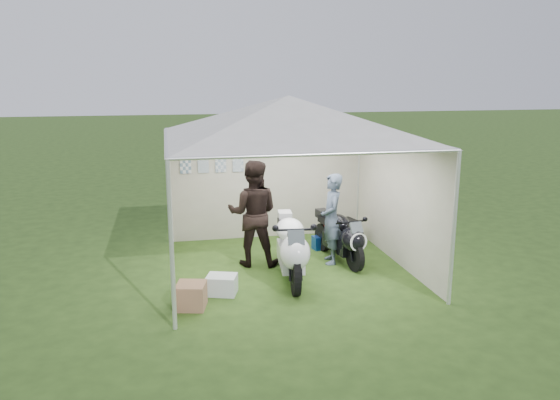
{
  "coord_description": "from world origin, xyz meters",
  "views": [
    {
      "loc": [
        -2.01,
        -8.89,
        3.32
      ],
      "look_at": [
        -0.07,
        0.35,
        1.16
      ],
      "focal_mm": 35.0,
      "sensor_mm": 36.0,
      "label": 1
    }
  ],
  "objects_px": {
    "motorcycle_white": "(291,247)",
    "motorcycle_black": "(341,236)",
    "person_blue_jacket": "(332,219)",
    "equipment_box": "(343,232)",
    "person_dark_jacket": "(253,213)",
    "crate_0": "(222,285)",
    "crate_1": "(191,296)",
    "paddock_stand": "(322,242)",
    "canopy_tent": "(288,121)"
  },
  "relations": [
    {
      "from": "motorcycle_white",
      "to": "crate_1",
      "type": "distance_m",
      "value": 1.88
    },
    {
      "from": "person_dark_jacket",
      "to": "equipment_box",
      "type": "height_order",
      "value": "person_dark_jacket"
    },
    {
      "from": "motorcycle_black",
      "to": "paddock_stand",
      "type": "bearing_deg",
      "value": 90.0
    },
    {
      "from": "person_blue_jacket",
      "to": "equipment_box",
      "type": "relative_size",
      "value": 3.29
    },
    {
      "from": "motorcycle_white",
      "to": "equipment_box",
      "type": "xyz_separation_m",
      "value": [
        1.48,
        1.75,
        -0.33
      ]
    },
    {
      "from": "crate_0",
      "to": "person_blue_jacket",
      "type": "bearing_deg",
      "value": 27.02
    },
    {
      "from": "canopy_tent",
      "to": "crate_1",
      "type": "xyz_separation_m",
      "value": [
        -1.75,
        -1.38,
        -2.39
      ]
    },
    {
      "from": "motorcycle_white",
      "to": "person_dark_jacket",
      "type": "relative_size",
      "value": 1.12
    },
    {
      "from": "motorcycle_black",
      "to": "crate_1",
      "type": "height_order",
      "value": "motorcycle_black"
    },
    {
      "from": "paddock_stand",
      "to": "person_blue_jacket",
      "type": "height_order",
      "value": "person_blue_jacket"
    },
    {
      "from": "crate_1",
      "to": "paddock_stand",
      "type": "bearing_deg",
      "value": 40.97
    },
    {
      "from": "canopy_tent",
      "to": "equipment_box",
      "type": "bearing_deg",
      "value": 39.23
    },
    {
      "from": "motorcycle_white",
      "to": "crate_0",
      "type": "xyz_separation_m",
      "value": [
        -1.18,
        -0.35,
        -0.43
      ]
    },
    {
      "from": "motorcycle_white",
      "to": "motorcycle_black",
      "type": "xyz_separation_m",
      "value": [
        1.1,
        0.71,
        -0.09
      ]
    },
    {
      "from": "motorcycle_white",
      "to": "person_blue_jacket",
      "type": "height_order",
      "value": "person_blue_jacket"
    },
    {
      "from": "motorcycle_black",
      "to": "person_dark_jacket",
      "type": "bearing_deg",
      "value": 163.56
    },
    {
      "from": "canopy_tent",
      "to": "crate_1",
      "type": "height_order",
      "value": "canopy_tent"
    },
    {
      "from": "motorcycle_black",
      "to": "crate_1",
      "type": "xyz_separation_m",
      "value": [
        -2.77,
        -1.48,
        -0.31
      ]
    },
    {
      "from": "canopy_tent",
      "to": "person_blue_jacket",
      "type": "xyz_separation_m",
      "value": [
        0.83,
        0.11,
        -1.76
      ]
    },
    {
      "from": "motorcycle_black",
      "to": "equipment_box",
      "type": "xyz_separation_m",
      "value": [
        0.38,
        1.04,
        -0.24
      ]
    },
    {
      "from": "motorcycle_black",
      "to": "equipment_box",
      "type": "height_order",
      "value": "motorcycle_black"
    },
    {
      "from": "person_blue_jacket",
      "to": "crate_0",
      "type": "distance_m",
      "value": 2.44
    },
    {
      "from": "motorcycle_white",
      "to": "crate_1",
      "type": "height_order",
      "value": "motorcycle_white"
    },
    {
      "from": "equipment_box",
      "to": "crate_0",
      "type": "relative_size",
      "value": 1.1
    },
    {
      "from": "paddock_stand",
      "to": "equipment_box",
      "type": "xyz_separation_m",
      "value": [
        0.51,
        0.23,
        0.12
      ]
    },
    {
      "from": "person_dark_jacket",
      "to": "person_blue_jacket",
      "type": "bearing_deg",
      "value": -172.62
    },
    {
      "from": "motorcycle_white",
      "to": "person_dark_jacket",
      "type": "xyz_separation_m",
      "value": [
        -0.48,
        0.91,
        0.36
      ]
    },
    {
      "from": "paddock_stand",
      "to": "crate_1",
      "type": "height_order",
      "value": "crate_1"
    },
    {
      "from": "person_dark_jacket",
      "to": "crate_0",
      "type": "distance_m",
      "value": 1.64
    },
    {
      "from": "equipment_box",
      "to": "crate_1",
      "type": "xyz_separation_m",
      "value": [
        -3.15,
        -2.52,
        -0.06
      ]
    },
    {
      "from": "motorcycle_white",
      "to": "equipment_box",
      "type": "bearing_deg",
      "value": 55.88
    },
    {
      "from": "canopy_tent",
      "to": "person_blue_jacket",
      "type": "height_order",
      "value": "canopy_tent"
    },
    {
      "from": "motorcycle_black",
      "to": "person_blue_jacket",
      "type": "relative_size",
      "value": 1.09
    },
    {
      "from": "motorcycle_black",
      "to": "crate_0",
      "type": "relative_size",
      "value": 3.97
    },
    {
      "from": "motorcycle_white",
      "to": "person_blue_jacket",
      "type": "bearing_deg",
      "value": 44.41
    },
    {
      "from": "person_dark_jacket",
      "to": "crate_1",
      "type": "distance_m",
      "value": 2.2
    },
    {
      "from": "crate_1",
      "to": "motorcycle_white",
      "type": "bearing_deg",
      "value": 24.79
    },
    {
      "from": "canopy_tent",
      "to": "paddock_stand",
      "type": "relative_size",
      "value": 16.35
    },
    {
      "from": "person_dark_jacket",
      "to": "equipment_box",
      "type": "bearing_deg",
      "value": -141.7
    },
    {
      "from": "person_blue_jacket",
      "to": "person_dark_jacket",
      "type": "bearing_deg",
      "value": -89.08
    },
    {
      "from": "motorcycle_black",
      "to": "crate_1",
      "type": "relative_size",
      "value": 4.33
    },
    {
      "from": "person_blue_jacket",
      "to": "equipment_box",
      "type": "height_order",
      "value": "person_blue_jacket"
    },
    {
      "from": "motorcycle_white",
      "to": "paddock_stand",
      "type": "relative_size",
      "value": 6.12
    },
    {
      "from": "motorcycle_black",
      "to": "crate_0",
      "type": "distance_m",
      "value": 2.53
    },
    {
      "from": "paddock_stand",
      "to": "crate_0",
      "type": "bearing_deg",
      "value": -139.04
    },
    {
      "from": "crate_1",
      "to": "crate_0",
      "type": "bearing_deg",
      "value": 40.99
    },
    {
      "from": "equipment_box",
      "to": "crate_1",
      "type": "bearing_deg",
      "value": -141.32
    },
    {
      "from": "person_dark_jacket",
      "to": "crate_1",
      "type": "bearing_deg",
      "value": 69.84
    },
    {
      "from": "paddock_stand",
      "to": "person_blue_jacket",
      "type": "distance_m",
      "value": 1.05
    },
    {
      "from": "person_dark_jacket",
      "to": "motorcycle_white",
      "type": "bearing_deg",
      "value": 132.77
    }
  ]
}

